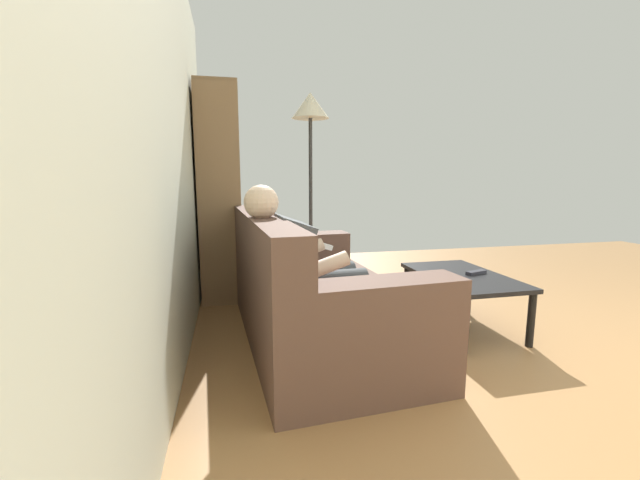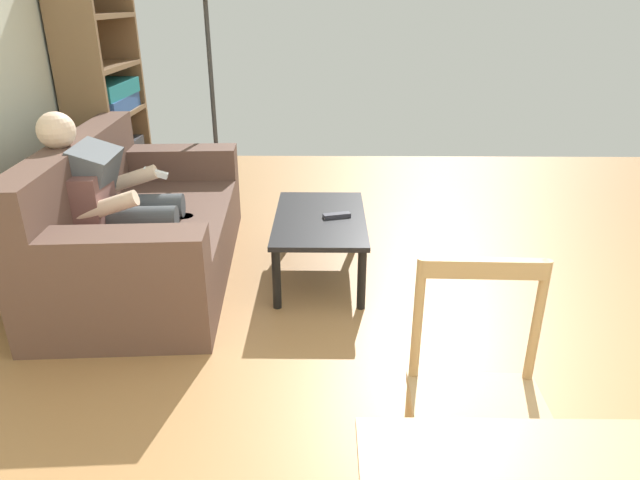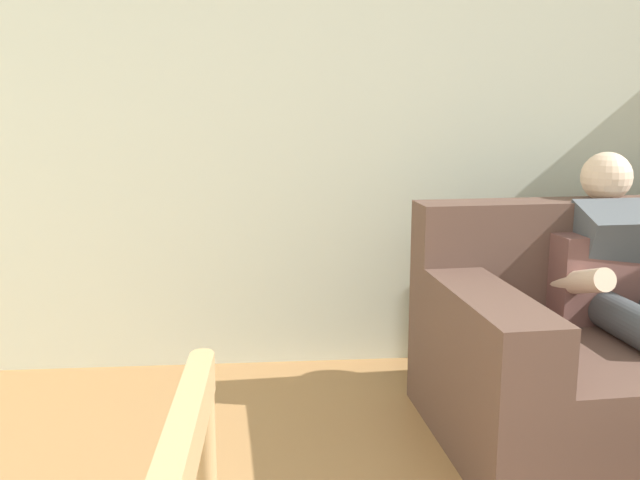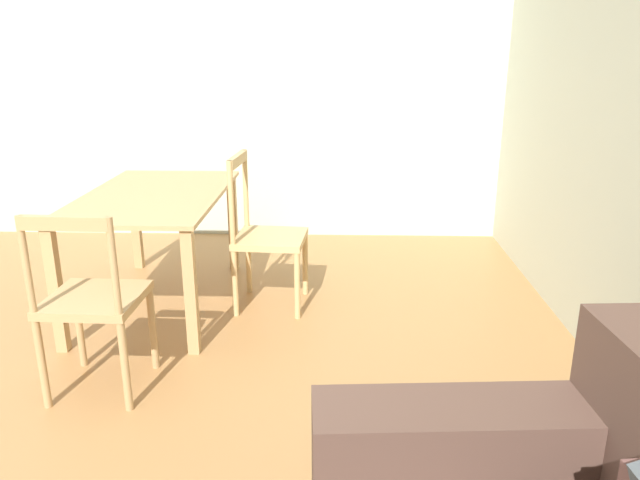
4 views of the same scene
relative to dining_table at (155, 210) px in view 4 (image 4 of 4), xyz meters
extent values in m
cube|color=beige|center=(-1.57, -0.26, 0.69)|extent=(0.12, 5.57, 2.61)
cube|color=brown|center=(2.06, 1.55, -0.11)|extent=(0.30, 0.99, 0.23)
cube|color=tan|center=(0.00, 0.00, 0.09)|extent=(1.40, 0.82, 0.02)
cube|color=tan|center=(-0.65, -0.36, -0.27)|extent=(0.06, 0.06, 0.70)
cube|color=tan|center=(0.65, -0.36, -0.27)|extent=(0.06, 0.06, 0.70)
cube|color=tan|center=(-0.65, 0.36, -0.27)|extent=(0.06, 0.06, 0.70)
cube|color=tan|center=(0.65, 0.36, -0.27)|extent=(0.06, 0.06, 0.70)
cube|color=tan|center=(0.00, 0.71, -0.18)|extent=(0.45, 0.45, 0.04)
cylinder|color=tan|center=(0.20, 0.88, -0.40)|extent=(0.04, 0.04, 0.44)
cylinder|color=tan|center=(-0.18, 0.91, -0.40)|extent=(0.04, 0.04, 0.44)
cylinder|color=tan|center=(0.18, 0.51, -0.40)|extent=(0.04, 0.04, 0.44)
cylinder|color=tan|center=(-0.20, 0.53, -0.40)|extent=(0.04, 0.04, 0.44)
cylinder|color=tan|center=(0.18, 0.51, 0.08)|extent=(0.03, 0.03, 0.52)
cylinder|color=tan|center=(-0.20, 0.53, 0.08)|extent=(0.03, 0.03, 0.52)
cube|color=tan|center=(-0.01, 0.52, 0.31)|extent=(0.38, 0.06, 0.06)
cube|color=tan|center=(1.00, 0.00, -0.16)|extent=(0.43, 0.43, 0.04)
cylinder|color=tan|center=(0.81, 0.19, -0.39)|extent=(0.04, 0.04, 0.46)
cylinder|color=tan|center=(0.80, -0.18, -0.39)|extent=(0.04, 0.04, 0.46)
cylinder|color=tan|center=(1.19, 0.18, -0.39)|extent=(0.04, 0.04, 0.46)
cylinder|color=tan|center=(1.18, -0.19, -0.39)|extent=(0.04, 0.04, 0.46)
cylinder|color=tan|center=(1.19, 0.18, 0.07)|extent=(0.03, 0.03, 0.45)
cylinder|color=tan|center=(1.18, -0.19, 0.07)|extent=(0.03, 0.03, 0.45)
cube|color=tan|center=(1.19, 0.00, 0.26)|extent=(0.05, 0.38, 0.06)
camera|label=1|loc=(0.32, 2.18, 0.50)|focal=22.30mm
camera|label=2|loc=(-0.35, 0.48, 1.02)|focal=31.24mm
camera|label=3|loc=(1.29, -0.81, 0.66)|focal=39.05mm
camera|label=4|loc=(3.54, 1.13, 0.96)|focal=33.80mm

